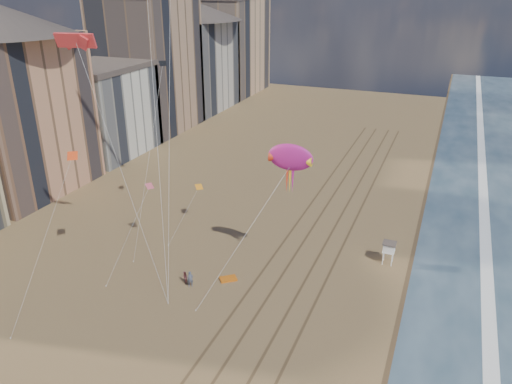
% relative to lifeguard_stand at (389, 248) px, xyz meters
% --- Properties ---
extents(wet_sand, '(260.00, 260.00, 0.00)m').
position_rel_lifeguard_stand_xyz_m(wet_sand, '(6.90, 7.79, -2.16)').
color(wet_sand, '#42301E').
rests_on(wet_sand, ground).
extents(foam, '(260.00, 260.00, 0.00)m').
position_rel_lifeguard_stand_xyz_m(foam, '(11.10, 7.79, -2.16)').
color(foam, white).
rests_on(foam, ground).
extents(tracks, '(7.68, 120.00, 0.01)m').
position_rel_lifeguard_stand_xyz_m(tracks, '(-9.55, -2.21, -2.16)').
color(tracks, brown).
rests_on(tracks, ground).
extents(buildings, '(34.72, 131.35, 29.00)m').
position_rel_lifeguard_stand_xyz_m(buildings, '(-57.83, 33.38, 11.39)').
color(buildings, '#C6B284').
rests_on(buildings, ground).
extents(lifeguard_stand, '(1.56, 1.56, 2.81)m').
position_rel_lifeguard_stand_xyz_m(lifeguard_stand, '(0.00, 0.00, 0.00)').
color(lifeguard_stand, white).
rests_on(lifeguard_stand, ground).
extents(grounded_kite, '(2.21, 2.11, 0.21)m').
position_rel_lifeguard_stand_xyz_m(grounded_kite, '(-16.28, -10.34, -2.06)').
color(grounded_kite, orange).
rests_on(grounded_kite, ground).
extents(show_kite, '(5.68, 5.44, 18.09)m').
position_rel_lifeguard_stand_xyz_m(show_kite, '(-10.34, -7.06, 12.24)').
color(show_kite, '#B31B7D').
rests_on(show_kite, ground).
extents(kite_flyer_a, '(0.82, 0.75, 1.89)m').
position_rel_lifeguard_stand_xyz_m(kite_flyer_a, '(-19.59, -13.15, -1.22)').
color(kite_flyer_a, '#505667').
rests_on(kite_flyer_a, ground).
extents(kite_flyer_b, '(0.89, 0.93, 1.52)m').
position_rel_lifeguard_stand_xyz_m(kite_flyer_b, '(-20.48, -12.84, -1.41)').
color(kite_flyer_b, brown).
rests_on(kite_flyer_b, ground).
extents(small_kites, '(7.17, 18.32, 17.39)m').
position_rel_lifeguard_stand_xyz_m(small_kites, '(-28.24, -7.19, 10.45)').
color(small_kites, orange).
rests_on(small_kites, ground).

